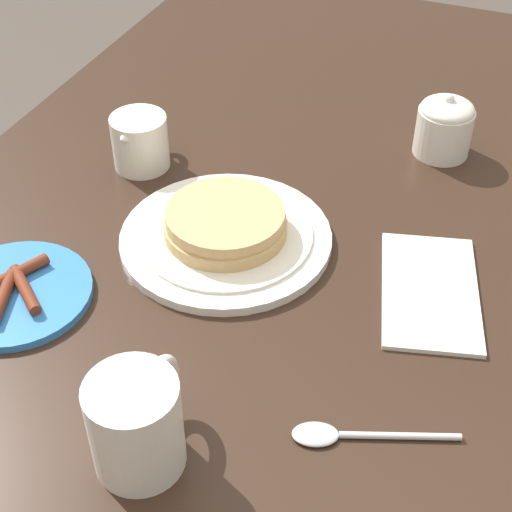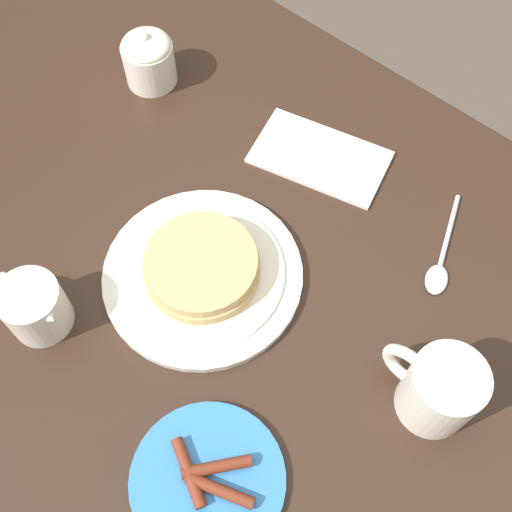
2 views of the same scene
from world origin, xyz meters
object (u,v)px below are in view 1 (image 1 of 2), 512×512
object	(u,v)px
napkin	(430,291)
sugar_bowl	(444,126)
pancake_plate	(226,231)
creamer_pitcher	(140,141)
side_plate_bacon	(15,293)
coffee_mug	(137,422)
spoon	(344,435)

from	to	relation	value
napkin	sugar_bowl	bearing A→B (deg)	9.76
pancake_plate	creamer_pitcher	size ratio (longest dim) A/B	2.31
side_plate_bacon	sugar_bowl	size ratio (longest dim) A/B	1.89
pancake_plate	coffee_mug	bearing A→B (deg)	-170.36
pancake_plate	coffee_mug	distance (m)	0.32
side_plate_bacon	coffee_mug	distance (m)	0.28
pancake_plate	creamer_pitcher	world-z (taller)	creamer_pitcher
coffee_mug	napkin	distance (m)	0.38
side_plate_bacon	napkin	distance (m)	0.48
pancake_plate	spoon	world-z (taller)	pancake_plate
pancake_plate	side_plate_bacon	bearing A→B (deg)	134.41
sugar_bowl	side_plate_bacon	bearing A→B (deg)	141.13
sugar_bowl	napkin	size ratio (longest dim) A/B	0.44
pancake_plate	creamer_pitcher	xyz separation A→B (m)	(0.11, 0.18, 0.02)
side_plate_bacon	creamer_pitcher	xyz separation A→B (m)	(0.29, -0.01, 0.03)
spoon	side_plate_bacon	bearing A→B (deg)	83.62
creamer_pitcher	coffee_mug	bearing A→B (deg)	-151.67
creamer_pitcher	napkin	size ratio (longest dim) A/B	0.53
coffee_mug	spoon	distance (m)	0.20
coffee_mug	napkin	size ratio (longest dim) A/B	0.56
creamer_pitcher	spoon	distance (m)	0.52
coffee_mug	spoon	world-z (taller)	coffee_mug
coffee_mug	creamer_pitcher	bearing A→B (deg)	28.33
pancake_plate	coffee_mug	world-z (taller)	coffee_mug
coffee_mug	sugar_bowl	distance (m)	0.64
side_plate_bacon	napkin	world-z (taller)	side_plate_bacon
pancake_plate	creamer_pitcher	distance (m)	0.21
coffee_mug	sugar_bowl	size ratio (longest dim) A/B	1.29
creamer_pitcher	sugar_bowl	distance (m)	0.43
pancake_plate	side_plate_bacon	xyz separation A→B (m)	(-0.18, 0.18, -0.01)
coffee_mug	pancake_plate	bearing A→B (deg)	9.64
pancake_plate	sugar_bowl	bearing A→B (deg)	-34.12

